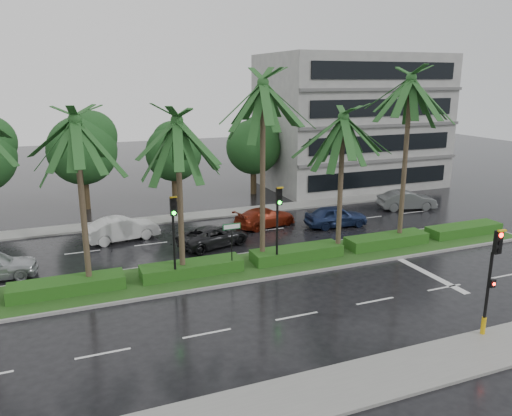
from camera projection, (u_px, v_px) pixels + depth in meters
name	position (u px, v px, depth m)	size (l,w,h in m)	color
ground	(254.00, 275.00, 25.82)	(120.00, 120.00, 0.00)	black
near_sidewalk	(367.00, 381.00, 16.66)	(40.00, 2.40, 0.12)	gray
far_sidewalk	(193.00, 216.00, 36.57)	(40.00, 2.00, 0.12)	gray
median	(247.00, 267.00, 26.70)	(36.00, 4.00, 0.15)	gray
hedge	(247.00, 260.00, 26.61)	(35.20, 1.40, 0.60)	#1C4B15
lane_markings	(309.00, 269.00, 26.54)	(34.00, 13.06, 0.01)	silver
palm_row	(222.00, 116.00, 24.25)	(26.30, 4.20, 10.56)	#463A28
signal_near	(491.00, 278.00, 18.96)	(0.34, 0.45, 4.36)	black
signal_median_left	(174.00, 226.00, 23.88)	(0.34, 0.42, 4.36)	black
signal_median_right	(278.00, 215.00, 25.88)	(0.34, 0.42, 4.36)	black
street_sign	(232.00, 235.00, 25.36)	(0.95, 0.09, 2.60)	black
bg_trees	(169.00, 145.00, 40.32)	(33.14, 5.22, 7.55)	#332517
building	(350.00, 121.00, 46.64)	(16.00, 10.00, 12.00)	gray
car_white	(122.00, 229.00, 31.19)	(4.51, 1.57, 1.49)	silver
car_darkgrey	(214.00, 236.00, 30.18)	(4.48, 2.07, 1.25)	black
car_red	(265.00, 217.00, 34.15)	(4.46, 1.81, 1.30)	maroon
car_blue	(336.00, 216.00, 34.13)	(4.28, 1.72, 1.46)	navy
car_grey	(407.00, 200.00, 38.61)	(4.40, 1.53, 1.45)	#545759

